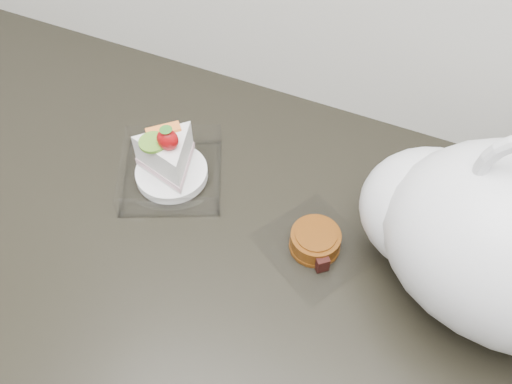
# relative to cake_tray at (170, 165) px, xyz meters

# --- Properties ---
(counter) EXTENTS (2.04, 0.64, 0.90)m
(counter) POSITION_rel_cake_tray_xyz_m (0.19, -0.06, -0.48)
(counter) COLOR black
(counter) RESTS_ON ground
(cake_tray) EXTENTS (0.20, 0.20, 0.12)m
(cake_tray) POSITION_rel_cake_tray_xyz_m (0.00, 0.00, 0.00)
(cake_tray) COLOR white
(cake_tray) RESTS_ON counter
(mooncake_wrap) EXTENTS (0.19, 0.19, 0.03)m
(mooncake_wrap) POSITION_rel_cake_tray_xyz_m (0.25, -0.03, -0.02)
(mooncake_wrap) COLOR white
(mooncake_wrap) RESTS_ON counter
(plastic_bag) EXTENTS (0.39, 0.29, 0.31)m
(plastic_bag) POSITION_rel_cake_tray_xyz_m (0.47, -0.00, 0.09)
(plastic_bag) COLOR white
(plastic_bag) RESTS_ON counter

